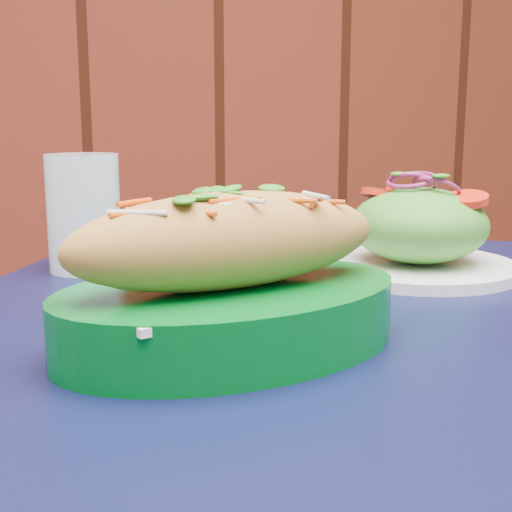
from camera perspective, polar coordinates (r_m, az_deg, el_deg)
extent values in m
cube|color=black|center=(0.66, 8.83, -5.68)|extent=(1.04, 1.04, 0.03)
cylinder|color=black|center=(1.17, -8.34, -17.77)|extent=(0.04, 0.04, 0.72)
cube|color=white|center=(0.54, -2.11, -2.82)|extent=(0.24, 0.19, 0.01)
ellipsoid|color=#CA8940|center=(0.53, -2.14, 1.29)|extent=(0.27, 0.16, 0.07)
cylinder|color=white|center=(0.82, 12.77, -0.86)|extent=(0.22, 0.22, 0.01)
ellipsoid|color=#4C992D|center=(0.81, 12.91, 2.43)|extent=(0.15, 0.15, 0.08)
cylinder|color=red|center=(0.80, 16.57, 4.74)|extent=(0.04, 0.04, 0.01)
cylinder|color=red|center=(0.82, 9.91, 5.23)|extent=(0.04, 0.04, 0.01)
cylinder|color=red|center=(0.85, 11.79, 5.35)|extent=(0.04, 0.04, 0.01)
torus|color=#901F5E|center=(0.81, 13.06, 5.70)|extent=(0.06, 0.06, 0.01)
torus|color=#901F5E|center=(0.81, 13.08, 5.98)|extent=(0.06, 0.06, 0.01)
torus|color=#901F5E|center=(0.81, 13.09, 6.27)|extent=(0.06, 0.06, 0.01)
cylinder|color=silver|center=(0.82, -13.61, 3.36)|extent=(0.08, 0.08, 0.13)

